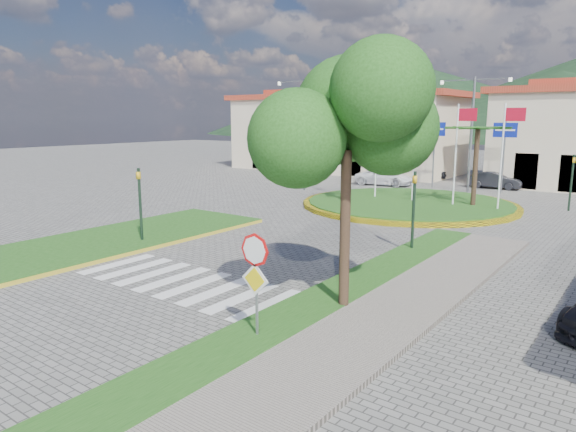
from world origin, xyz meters
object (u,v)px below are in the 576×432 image
Objects in this scene: stop_sign at (255,269)px; white_van at (384,177)px; car_dark_a at (423,171)px; car_dark_b at (495,180)px; roundabout_island at (408,203)px; deciduous_tree at (347,120)px.

stop_sign is 0.60× the size of white_van.
white_van is 1.12× the size of car_dark_a.
stop_sign reaches higher than car_dark_b.
stop_sign is at bearing -76.27° from roundabout_island.
car_dark_a is at bearing -15.44° from white_van.
stop_sign is 0.67× the size of car_dark_a.
stop_sign is at bearing 170.87° from car_dark_a.
white_van is at bearing 109.22° from car_dark_b.
roundabout_island is 2.86× the size of white_van.
deciduous_tree reaches higher than car_dark_b.
roundabout_island reaches higher than stop_sign.
roundabout_island is at bearing 107.91° from deciduous_tree.
stop_sign is 30.03m from white_van.
stop_sign reaches higher than white_van.
roundabout_island is 3.21× the size of car_dark_a.
car_dark_a is at bearing 66.60° from car_dark_b.
car_dark_b reaches higher than white_van.
car_dark_b is at bearing -135.23° from car_dark_a.
deciduous_tree is at bearing 173.37° from car_dark_a.
deciduous_tree is 1.72× the size of car_dark_a.
car_dark_a reaches higher than car_dark_b.
white_van is (-5.57, 8.09, 0.45)m from roundabout_island.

